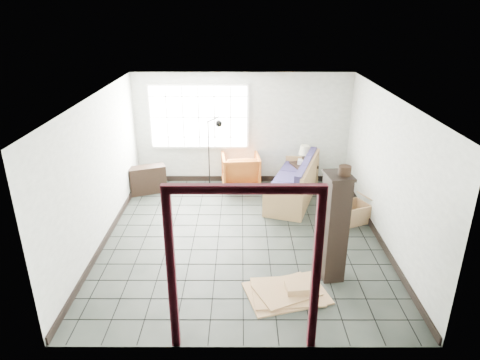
{
  "coord_description": "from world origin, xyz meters",
  "views": [
    {
      "loc": [
        -0.04,
        -6.92,
        3.99
      ],
      "look_at": [
        -0.05,
        0.3,
        1.02
      ],
      "focal_mm": 32.0,
      "sensor_mm": 36.0,
      "label": 1
    }
  ],
  "objects_px": {
    "futon_sofa": "(296,185)",
    "side_table": "(304,168)",
    "tall_shelf": "(334,226)",
    "armchair": "(241,169)"
  },
  "relations": [
    {
      "from": "futon_sofa",
      "to": "side_table",
      "type": "height_order",
      "value": "futon_sofa"
    },
    {
      "from": "side_table",
      "to": "armchair",
      "type": "bearing_deg",
      "value": 180.0
    },
    {
      "from": "futon_sofa",
      "to": "tall_shelf",
      "type": "xyz_separation_m",
      "value": [
        0.21,
        -2.86,
        0.54
      ]
    },
    {
      "from": "armchair",
      "to": "tall_shelf",
      "type": "height_order",
      "value": "tall_shelf"
    },
    {
      "from": "tall_shelf",
      "to": "armchair",
      "type": "bearing_deg",
      "value": 103.9
    },
    {
      "from": "side_table",
      "to": "tall_shelf",
      "type": "bearing_deg",
      "value": -90.83
    },
    {
      "from": "armchair",
      "to": "side_table",
      "type": "relative_size",
      "value": 1.36
    },
    {
      "from": "armchair",
      "to": "tall_shelf",
      "type": "bearing_deg",
      "value": 106.11
    },
    {
      "from": "futon_sofa",
      "to": "side_table",
      "type": "distance_m",
      "value": 0.8
    },
    {
      "from": "futon_sofa",
      "to": "armchair",
      "type": "xyz_separation_m",
      "value": [
        -1.21,
        0.74,
        0.1
      ]
    }
  ]
}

